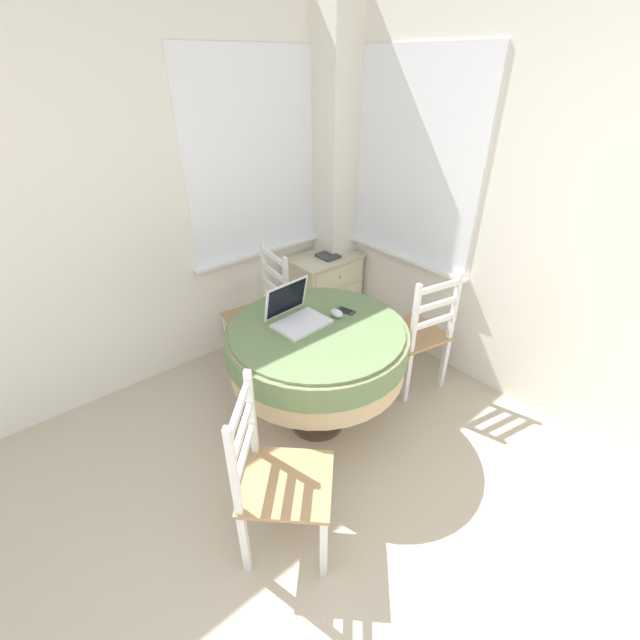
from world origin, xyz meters
TOP-DOWN VIEW (x-y plane):
  - corner_room_shell at (1.39, 1.71)m, footprint 4.66×4.52m
  - round_dining_table at (1.18, 1.46)m, footprint 1.09×1.09m
  - laptop at (1.12, 1.58)m, footprint 0.33×0.30m
  - computer_mouse at (1.35, 1.48)m, footprint 0.06×0.09m
  - cell_phone at (1.43, 1.49)m, footprint 0.09×0.13m
  - dining_chair_near_back_window at (1.30, 2.27)m, footprint 0.46×0.44m
  - dining_chair_near_right_window at (1.99, 1.32)m, footprint 0.47×0.48m
  - dining_chair_camera_near at (0.52, 0.95)m, footprint 0.57×0.57m
  - corner_cabinet at (2.07, 2.42)m, footprint 0.60×0.41m
  - book_on_cabinet at (2.08, 2.39)m, footprint 0.15×0.18m

SIDE VIEW (x-z plane):
  - corner_cabinet at x=2.07m, z-range 0.00..0.65m
  - dining_chair_near_back_window at x=1.30m, z-range -0.03..0.90m
  - dining_chair_near_right_window at x=1.99m, z-range -0.03..0.90m
  - dining_chair_camera_near at x=0.52m, z-range -0.03..0.90m
  - round_dining_table at x=1.18m, z-range 0.24..1.00m
  - book_on_cabinet at x=2.08m, z-range 0.65..0.68m
  - cell_phone at x=1.43m, z-range 0.76..0.77m
  - computer_mouse at x=1.35m, z-range 0.76..0.80m
  - laptop at x=1.12m, z-range 0.69..0.93m
  - corner_room_shell at x=1.39m, z-range 0.00..2.55m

